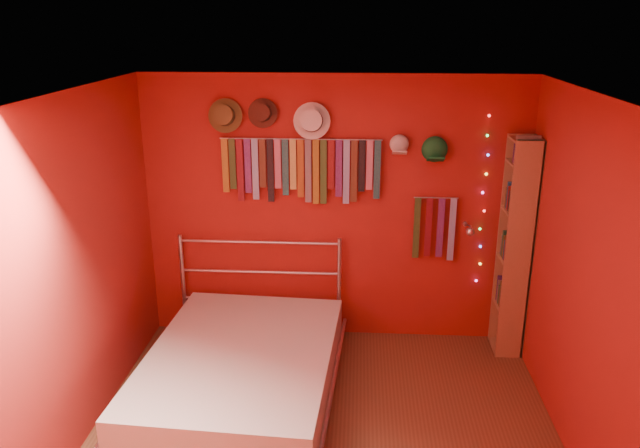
% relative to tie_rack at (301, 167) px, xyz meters
% --- Properties ---
extents(ground, '(3.50, 3.50, 0.00)m').
position_rel_tie_rack_xyz_m(ground, '(0.30, -1.68, -1.68)').
color(ground, brown).
rests_on(ground, ground).
extents(back_wall, '(3.50, 0.02, 2.50)m').
position_rel_tie_rack_xyz_m(back_wall, '(0.30, 0.07, -0.43)').
color(back_wall, maroon).
rests_on(back_wall, ground).
extents(right_wall, '(0.02, 3.50, 2.50)m').
position_rel_tie_rack_xyz_m(right_wall, '(2.05, -1.68, -0.43)').
color(right_wall, maroon).
rests_on(right_wall, ground).
extents(left_wall, '(0.02, 3.50, 2.50)m').
position_rel_tie_rack_xyz_m(left_wall, '(-1.45, -1.68, -0.43)').
color(left_wall, maroon).
rests_on(left_wall, ground).
extents(ceiling, '(3.50, 3.50, 0.02)m').
position_rel_tie_rack_xyz_m(ceiling, '(0.30, -1.68, 0.82)').
color(ceiling, white).
rests_on(ceiling, back_wall).
extents(tie_rack, '(1.45, 0.03, 0.60)m').
position_rel_tie_rack_xyz_m(tie_rack, '(0.00, 0.00, 0.00)').
color(tie_rack, '#BABABF').
rests_on(tie_rack, back_wall).
extents(small_tie_rack, '(0.40, 0.03, 0.60)m').
position_rel_tie_rack_xyz_m(small_tie_rack, '(1.22, 0.00, -0.54)').
color(small_tie_rack, '#BABABF').
rests_on(small_tie_rack, back_wall).
extents(fedora_olive, '(0.30, 0.16, 0.30)m').
position_rel_tie_rack_xyz_m(fedora_olive, '(-0.67, -0.03, 0.46)').
color(fedora_olive, brown).
rests_on(fedora_olive, back_wall).
extents(fedora_brown, '(0.26, 0.14, 0.26)m').
position_rel_tie_rack_xyz_m(fedora_brown, '(-0.33, -0.03, 0.48)').
color(fedora_brown, '#4A251A').
rests_on(fedora_brown, back_wall).
extents(fedora_white, '(0.33, 0.18, 0.32)m').
position_rel_tie_rack_xyz_m(fedora_white, '(0.10, -0.04, 0.42)').
color(fedora_white, white).
rests_on(fedora_white, back_wall).
extents(cap_white, '(0.17, 0.22, 0.17)m').
position_rel_tie_rack_xyz_m(cap_white, '(0.87, 0.01, 0.21)').
color(cap_white, silver).
rests_on(cap_white, back_wall).
extents(cap_green, '(0.20, 0.26, 0.20)m').
position_rel_tie_rack_xyz_m(cap_green, '(1.18, 0.01, 0.17)').
color(cap_green, '#186D2F').
rests_on(cap_green, back_wall).
extents(fairy_lights, '(0.06, 0.02, 1.57)m').
position_rel_tie_rack_xyz_m(fairy_lights, '(1.64, 0.03, -0.30)').
color(fairy_lights, '#FF3333').
rests_on(fairy_lights, back_wall).
extents(reading_lamp, '(0.08, 0.33, 0.10)m').
position_rel_tie_rack_xyz_m(reading_lamp, '(1.50, -0.19, -0.50)').
color(reading_lamp, '#BABABF').
rests_on(reading_lamp, back_wall).
extents(bookshelf, '(0.25, 0.34, 2.00)m').
position_rel_tie_rack_xyz_m(bookshelf, '(1.95, -0.15, -0.66)').
color(bookshelf, olive).
rests_on(bookshelf, ground).
extents(bed, '(1.66, 2.15, 1.02)m').
position_rel_tie_rack_xyz_m(bed, '(-0.40, -1.10, -1.44)').
color(bed, '#BABABF').
rests_on(bed, ground).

